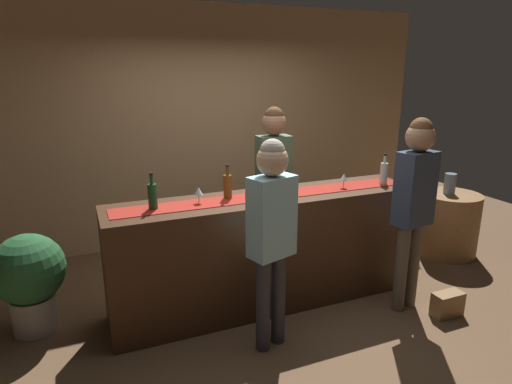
{
  "coord_description": "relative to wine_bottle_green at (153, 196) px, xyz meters",
  "views": [
    {
      "loc": [
        -1.54,
        -3.4,
        2.14
      ],
      "look_at": [
        -0.12,
        0.0,
        1.1
      ],
      "focal_mm": 30.61,
      "sensor_mm": 36.0,
      "label": 1
    }
  ],
  "objects": [
    {
      "name": "handbag",
      "position": [
        2.4,
        -0.86,
        -1.05
      ],
      "size": [
        0.28,
        0.14,
        0.22
      ],
      "primitive_type": "cube",
      "color": "olive",
      "rests_on": "ground"
    },
    {
      "name": "round_side_table",
      "position": [
        3.46,
        0.2,
        -0.79
      ],
      "size": [
        0.68,
        0.68,
        0.74
      ],
      "primitive_type": "cylinder",
      "color": "olive",
      "rests_on": "ground"
    },
    {
      "name": "customer_sipping",
      "position": [
        2.14,
        -0.6,
        -0.07
      ],
      "size": [
        0.37,
        0.25,
        1.76
      ],
      "rotation": [
        0.0,
        0.0,
        0.16
      ],
      "color": "brown",
      "rests_on": "ground"
    },
    {
      "name": "counter_runner_cloth",
      "position": [
        1.01,
        -0.01,
        -0.11
      ],
      "size": [
        2.73,
        0.28,
        0.01
      ],
      "primitive_type": "cube",
      "color": "maroon",
      "rests_on": "bar_counter"
    },
    {
      "name": "vase_on_side_table",
      "position": [
        3.43,
        0.23,
        -0.3
      ],
      "size": [
        0.13,
        0.13,
        0.24
      ],
      "primitive_type": "cylinder",
      "color": "slate",
      "rests_on": "round_side_table"
    },
    {
      "name": "wine_bottle_amber",
      "position": [
        0.66,
        0.05,
        0.0
      ],
      "size": [
        0.07,
        0.07,
        0.3
      ],
      "color": "brown",
      "rests_on": "bar_counter"
    },
    {
      "name": "wine_glass_mid_counter",
      "position": [
        0.38,
        0.01,
        -0.01
      ],
      "size": [
        0.07,
        0.07,
        0.14
      ],
      "color": "silver",
      "rests_on": "bar_counter"
    },
    {
      "name": "ground_plane",
      "position": [
        1.01,
        -0.01,
        -1.16
      ],
      "size": [
        10.0,
        10.0,
        0.0
      ],
      "primitive_type": "plane",
      "color": "brown"
    },
    {
      "name": "wine_bottle_green",
      "position": [
        0.0,
        0.0,
        0.0
      ],
      "size": [
        0.07,
        0.07,
        0.3
      ],
      "color": "#194723",
      "rests_on": "bar_counter"
    },
    {
      "name": "bartender",
      "position": [
        1.34,
        0.57,
        -0.05
      ],
      "size": [
        0.34,
        0.25,
        1.78
      ],
      "rotation": [
        0.0,
        0.0,
        3.12
      ],
      "color": "#26262B",
      "rests_on": "ground"
    },
    {
      "name": "back_wall",
      "position": [
        1.01,
        1.89,
        0.29
      ],
      "size": [
        6.0,
        0.12,
        2.9
      ],
      "primitive_type": "cube",
      "color": "tan",
      "rests_on": "ground"
    },
    {
      "name": "bar_counter",
      "position": [
        1.01,
        -0.01,
        -0.64
      ],
      "size": [
        2.88,
        0.6,
        1.05
      ],
      "primitive_type": "cube",
      "color": "#3D2314",
      "rests_on": "ground"
    },
    {
      "name": "wine_bottle_clear",
      "position": [
        2.23,
        -0.06,
        0.0
      ],
      "size": [
        0.07,
        0.07,
        0.3
      ],
      "color": "#B2C6C1",
      "rests_on": "bar_counter"
    },
    {
      "name": "potted_plant_tall",
      "position": [
        -0.99,
        0.32,
        -0.67
      ],
      "size": [
        0.58,
        0.58,
        0.86
      ],
      "color": "#9E9389",
      "rests_on": "ground"
    },
    {
      "name": "wine_glass_near_customer",
      "position": [
        1.78,
        -0.05,
        -0.01
      ],
      "size": [
        0.07,
        0.07,
        0.14
      ],
      "color": "silver",
      "rests_on": "bar_counter"
    },
    {
      "name": "customer_browsing",
      "position": [
        0.76,
        -0.64,
        -0.13
      ],
      "size": [
        0.38,
        0.29,
        1.67
      ],
      "rotation": [
        0.0,
        0.0,
        0.29
      ],
      "color": "#33333D",
      "rests_on": "ground"
    }
  ]
}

